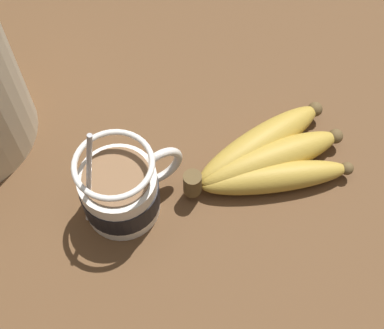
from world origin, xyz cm
name	(u,v)px	position (x,y,z in cm)	size (l,w,h in cm)	color
table	(217,196)	(0.00, 0.00, 1.40)	(98.84, 98.84, 2.80)	brown
coffee_mug	(121,190)	(-9.84, 3.50, 6.51)	(11.83, 8.27, 15.08)	white
banana_bunch	(267,158)	(6.39, -0.35, 4.68)	(19.79, 11.71, 4.23)	brown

